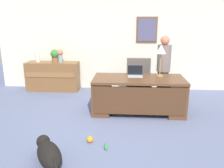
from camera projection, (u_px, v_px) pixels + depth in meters
The scene contains 14 objects.
ground_plane at pixel (113, 126), 4.28m from camera, with size 12.00×12.00×0.00m, color slate.
back_wall at pixel (119, 42), 6.42m from camera, with size 7.00×0.16×2.70m.
desk at pixel (138, 94), 4.85m from camera, with size 1.93×0.90×0.77m.
credenza at pixel (53, 76), 6.46m from camera, with size 1.47×0.50×0.81m.
armchair at pixel (138, 81), 5.69m from camera, with size 0.60×0.59×1.02m.
person_standing at pixel (163, 69), 5.40m from camera, with size 0.32×0.32×1.61m.
dog_lying at pixel (48, 153), 3.13m from camera, with size 0.61×0.72×0.30m.
laptop at pixel (135, 73), 4.94m from camera, with size 0.32×0.22×0.22m.
desk_lamp at pixel (161, 51), 4.79m from camera, with size 0.22×0.22×0.68m.
vase_with_flowers at pixel (60, 55), 6.28m from camera, with size 0.17×0.17×0.36m.
vase_empty at pixel (38, 58), 6.35m from camera, with size 0.12×0.12×0.22m, color silver.
potted_plant at pixel (55, 55), 6.29m from camera, with size 0.24×0.24×0.36m.
dog_toy_ball at pixel (90, 139), 3.70m from camera, with size 0.11×0.11×0.11m, color orange.
dog_toy_bone at pixel (106, 146), 3.55m from camera, with size 0.20×0.05×0.05m, color green.
Camera 1 is at (0.24, -3.91, 1.92)m, focal length 36.18 mm.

